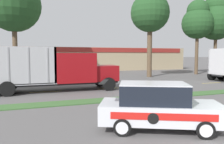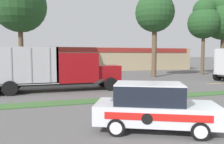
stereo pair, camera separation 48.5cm
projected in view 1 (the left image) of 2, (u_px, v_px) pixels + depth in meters
grass_verge at (139, 98)px, 14.30m from camera, size 120.00×1.31×0.06m
centre_line_3 at (46, 92)px, 16.78m from camera, size 2.40×0.14×0.01m
centre_line_4 at (112, 88)px, 18.59m from camera, size 2.40×0.14×0.01m
centre_line_5 at (166, 85)px, 20.40m from camera, size 2.40×0.14×0.01m
centre_line_6 at (211, 83)px, 22.21m from camera, size 2.40×0.14×0.01m
dump_truck_mid at (58, 71)px, 17.14m from camera, size 11.43×2.80×3.42m
rally_car at (158, 106)px, 8.25m from camera, size 4.82×3.54×1.80m
store_building_backdrop at (85, 59)px, 43.53m from camera, size 37.93×12.10×4.21m
tree_behind_left at (216, 18)px, 32.80m from camera, size 5.47×5.47×11.94m
tree_behind_centre at (198, 20)px, 31.86m from camera, size 4.54×4.54×10.88m
tree_behind_far_right at (150, 9)px, 27.88m from camera, size 4.97×4.97×11.99m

